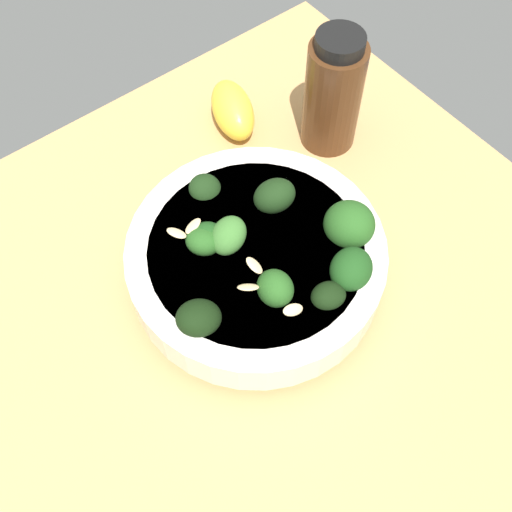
{
  "coord_description": "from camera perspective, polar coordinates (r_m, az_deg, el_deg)",
  "views": [
    {
      "loc": [
        19.27,
        -16.17,
        51.22
      ],
      "look_at": [
        -3.33,
        1.46,
        4.0
      ],
      "focal_mm": 44.0,
      "sensor_mm": 36.0,
      "label": 1
    }
  ],
  "objects": [
    {
      "name": "ground_plane",
      "position": [
        0.59,
        0.88,
        -5.86
      ],
      "size": [
        62.54,
        62.54,
        3.45
      ],
      "primitive_type": "cube",
      "color": "tan"
    },
    {
      "name": "bowl_of_broccoli",
      "position": [
        0.56,
        0.26,
        -0.23
      ],
      "size": [
        22.81,
        22.81,
        8.82
      ],
      "color": "silver",
      "rests_on": "ground_plane"
    },
    {
      "name": "lemon_wedge",
      "position": [
        0.68,
        -2.13,
        13.12
      ],
      "size": [
        8.85,
        6.62,
        4.63
      ],
      "primitive_type": "ellipsoid",
      "rotation": [
        0.0,
        0.0,
        5.93
      ],
      "color": "yellow",
      "rests_on": "ground_plane"
    },
    {
      "name": "bottle_tall",
      "position": [
        0.65,
        7.02,
        14.5
      ],
      "size": [
        5.81,
        5.81,
        13.3
      ],
      "color": "#472814",
      "rests_on": "ground_plane"
    }
  ]
}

